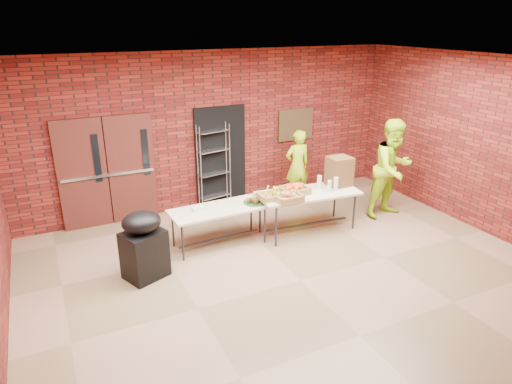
% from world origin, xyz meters
% --- Properties ---
extents(room, '(8.08, 7.08, 3.28)m').
position_xyz_m(room, '(0.00, 0.00, 1.60)').
color(room, brown).
rests_on(room, ground).
extents(double_doors, '(1.78, 0.12, 2.10)m').
position_xyz_m(double_doors, '(-2.20, 3.44, 1.05)').
color(double_doors, '#461714').
rests_on(double_doors, room).
extents(dark_doorway, '(1.10, 0.06, 2.10)m').
position_xyz_m(dark_doorway, '(0.10, 3.46, 1.05)').
color(dark_doorway, black).
rests_on(dark_doorway, room).
extents(bronze_plaque, '(0.85, 0.04, 0.70)m').
position_xyz_m(bronze_plaque, '(1.90, 3.45, 1.55)').
color(bronze_plaque, '#402F19').
rests_on(bronze_plaque, room).
extents(wire_rack, '(0.68, 0.34, 1.79)m').
position_xyz_m(wire_rack, '(-0.11, 3.32, 0.89)').
color(wire_rack, '#B6B6BD').
rests_on(wire_rack, room).
extents(table_left, '(1.72, 0.76, 0.70)m').
position_xyz_m(table_left, '(-0.67, 1.66, 0.64)').
color(table_left, tan).
rests_on(table_left, room).
extents(table_right, '(1.95, 0.96, 0.77)m').
position_xyz_m(table_right, '(1.03, 1.47, 0.71)').
color(table_right, tan).
rests_on(table_right, room).
extents(basket_bananas, '(0.42, 0.32, 0.13)m').
position_xyz_m(basket_bananas, '(0.25, 1.47, 0.83)').
color(basket_bananas, '#9D703F').
rests_on(basket_bananas, table_right).
extents(basket_oranges, '(0.49, 0.38, 0.15)m').
position_xyz_m(basket_oranges, '(0.76, 1.53, 0.84)').
color(basket_oranges, '#9D703F').
rests_on(basket_oranges, table_right).
extents(basket_apples, '(0.46, 0.36, 0.14)m').
position_xyz_m(basket_apples, '(0.49, 1.28, 0.83)').
color(basket_apples, '#9D703F').
rests_on(basket_apples, table_right).
extents(muffin_tray, '(0.41, 0.41, 0.10)m').
position_xyz_m(muffin_tray, '(0.01, 1.62, 0.74)').
color(muffin_tray, '#184A13').
rests_on(muffin_tray, table_left).
extents(napkin_box, '(0.20, 0.13, 0.07)m').
position_xyz_m(napkin_box, '(-1.02, 1.71, 0.73)').
color(napkin_box, silver).
rests_on(napkin_box, table_left).
extents(coffee_dispenser, '(0.42, 0.38, 0.56)m').
position_xyz_m(coffee_dispenser, '(1.75, 1.55, 1.05)').
color(coffee_dispenser, '#51381B').
rests_on(coffee_dispenser, table_right).
extents(cup_stack_front, '(0.07, 0.07, 0.22)m').
position_xyz_m(cup_stack_front, '(1.37, 1.30, 0.89)').
color(cup_stack_front, silver).
rests_on(cup_stack_front, table_right).
extents(cup_stack_mid, '(0.09, 0.09, 0.26)m').
position_xyz_m(cup_stack_mid, '(1.53, 1.33, 0.90)').
color(cup_stack_mid, silver).
rests_on(cup_stack_mid, table_right).
extents(cup_stack_back, '(0.09, 0.09, 0.26)m').
position_xyz_m(cup_stack_back, '(1.30, 1.53, 0.90)').
color(cup_stack_back, silver).
rests_on(cup_stack_back, table_right).
extents(covered_grill, '(0.74, 0.68, 1.09)m').
position_xyz_m(covered_grill, '(-2.09, 1.16, 0.54)').
color(covered_grill, black).
rests_on(covered_grill, room).
extents(volunteer_woman, '(0.58, 0.39, 1.56)m').
position_xyz_m(volunteer_woman, '(1.67, 2.94, 0.78)').
color(volunteer_woman, '#ADDD18').
rests_on(volunteer_woman, room).
extents(volunteer_man, '(1.03, 0.84, 1.97)m').
position_xyz_m(volunteer_man, '(2.92, 1.39, 0.98)').
color(volunteer_man, '#ADDD18').
rests_on(volunteer_man, room).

